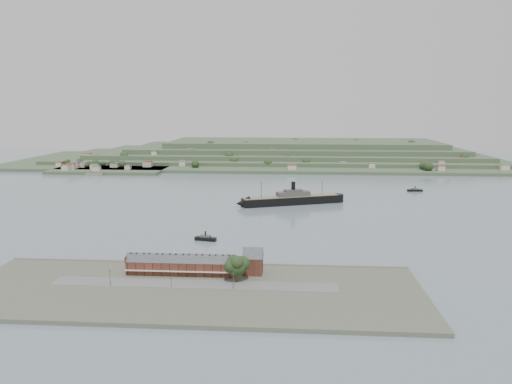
# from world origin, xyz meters

# --- Properties ---
(ground) EXTENTS (1400.00, 1400.00, 0.00)m
(ground) POSITION_xyz_m (0.00, 0.00, 0.00)
(ground) COLOR slate
(ground) RESTS_ON ground
(near_shore) EXTENTS (220.00, 80.00, 2.60)m
(near_shore) POSITION_xyz_m (0.00, -186.75, 1.01)
(near_shore) COLOR #4C5142
(near_shore) RESTS_ON ground
(terrace_row) EXTENTS (55.60, 9.80, 11.07)m
(terrace_row) POSITION_xyz_m (-10.00, -168.02, 6.84)
(terrace_row) COLOR #49271A
(terrace_row) RESTS_ON ground
(gabled_building) EXTENTS (10.40, 10.18, 14.09)m
(gabled_building) POSITION_xyz_m (27.50, -164.00, 8.19)
(gabled_building) COLOR #49271A
(gabled_building) RESTS_ON ground
(far_peninsula) EXTENTS (760.00, 309.00, 30.00)m
(far_peninsula) POSITION_xyz_m (27.91, 393.10, 11.88)
(far_peninsula) COLOR #3C5136
(far_peninsula) RESTS_ON ground
(steamship) EXTENTS (98.47, 45.80, 24.64)m
(steamship) POSITION_xyz_m (44.19, 30.53, 4.55)
(steamship) COLOR black
(steamship) RESTS_ON ground
(tugboat) EXTENTS (14.83, 6.71, 6.46)m
(tugboat) POSITION_xyz_m (-9.38, -95.67, 1.58)
(tugboat) COLOR black
(tugboat) RESTS_ON ground
(ferry_west) EXTENTS (17.48, 7.03, 6.37)m
(ferry_west) POSITION_xyz_m (-187.00, 225.00, 1.53)
(ferry_west) COLOR black
(ferry_west) RESTS_ON ground
(ferry_east) EXTENTS (15.68, 5.35, 5.78)m
(ferry_east) POSITION_xyz_m (174.76, 110.36, 1.39)
(ferry_east) COLOR black
(ferry_east) RESTS_ON ground
(fig_tree) EXTENTS (12.44, 10.78, 13.89)m
(fig_tree) POSITION_xyz_m (20.57, -177.16, 10.48)
(fig_tree) COLOR #473421
(fig_tree) RESTS_ON ground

